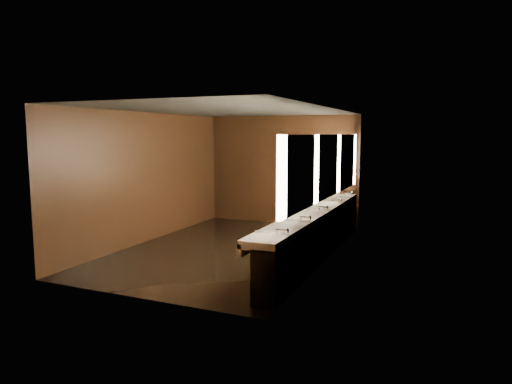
# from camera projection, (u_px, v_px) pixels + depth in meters

# --- Properties ---
(floor) EXTENTS (6.00, 6.00, 0.00)m
(floor) POSITION_uv_depth(u_px,v_px,m) (231.00, 249.00, 9.27)
(floor) COLOR black
(floor) RESTS_ON ground
(ceiling) EXTENTS (4.00, 6.00, 0.02)m
(ceiling) POSITION_uv_depth(u_px,v_px,m) (230.00, 110.00, 8.91)
(ceiling) COLOR #2D2D2B
(ceiling) RESTS_ON wall_back
(wall_back) EXTENTS (4.00, 0.02, 2.80)m
(wall_back) POSITION_uv_depth(u_px,v_px,m) (282.00, 170.00, 11.82)
(wall_back) COLOR black
(wall_back) RESTS_ON floor
(wall_front) EXTENTS (4.00, 0.02, 2.80)m
(wall_front) POSITION_uv_depth(u_px,v_px,m) (134.00, 201.00, 6.36)
(wall_front) COLOR black
(wall_front) RESTS_ON floor
(wall_left) EXTENTS (0.02, 6.00, 2.80)m
(wall_left) POSITION_uv_depth(u_px,v_px,m) (148.00, 177.00, 9.88)
(wall_left) COLOR black
(wall_left) RESTS_ON floor
(wall_right) EXTENTS (0.02, 6.00, 2.80)m
(wall_right) POSITION_uv_depth(u_px,v_px,m) (328.00, 185.00, 8.31)
(wall_right) COLOR black
(wall_right) RESTS_ON floor
(sink_counter) EXTENTS (0.55, 5.40, 1.01)m
(sink_counter) POSITION_uv_depth(u_px,v_px,m) (316.00, 233.00, 8.50)
(sink_counter) COLOR black
(sink_counter) RESTS_ON floor
(mirror_band) EXTENTS (0.06, 5.03, 1.15)m
(mirror_band) POSITION_uv_depth(u_px,v_px,m) (328.00, 166.00, 8.27)
(mirror_band) COLOR #FFEBC4
(mirror_band) RESTS_ON wall_right
(person) EXTENTS (0.57, 0.69, 1.62)m
(person) POSITION_uv_depth(u_px,v_px,m) (286.00, 214.00, 8.76)
(person) COLOR #90AAD6
(person) RESTS_ON floor
(trash_bin) EXTENTS (0.49, 0.49, 0.59)m
(trash_bin) POSITION_uv_depth(u_px,v_px,m) (274.00, 266.00, 7.11)
(trash_bin) COLOR black
(trash_bin) RESTS_ON floor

